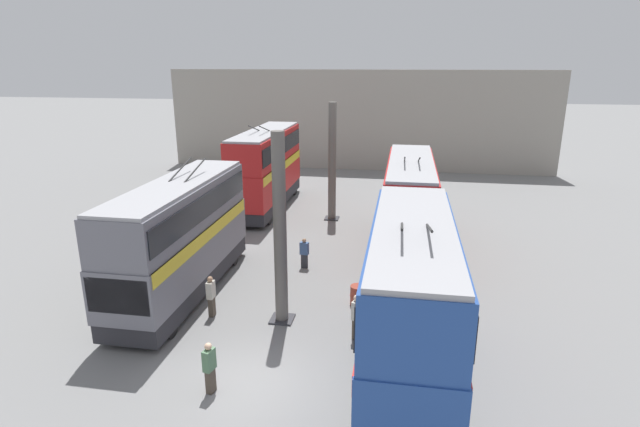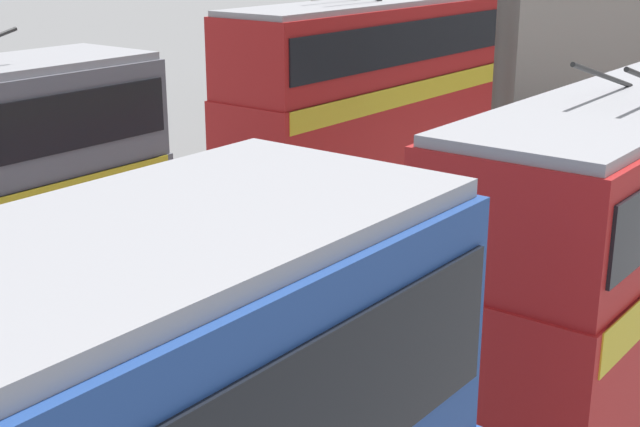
# 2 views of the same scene
# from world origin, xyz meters

# --- Properties ---
(ground_plane) EXTENTS (240.00, 240.00, 0.00)m
(ground_plane) POSITION_xyz_m (0.00, 0.00, 0.00)
(ground_plane) COLOR slate
(depot_back_wall) EXTENTS (0.50, 36.00, 9.18)m
(depot_back_wall) POSITION_xyz_m (33.66, 0.00, 4.59)
(depot_back_wall) COLOR gray
(depot_back_wall) RESTS_ON ground_plane
(support_column_near) EXTENTS (0.90, 0.90, 7.47)m
(support_column_near) POSITION_xyz_m (4.09, 0.00, 3.61)
(support_column_near) COLOR #605B56
(support_column_near) RESTS_ON ground_plane
(support_column_far) EXTENTS (0.90, 0.90, 7.47)m
(support_column_far) POSITION_xyz_m (17.62, 0.00, 3.61)
(support_column_far) COLOR #605B56
(support_column_far) RESTS_ON ground_plane
(bus_left_near) EXTENTS (9.06, 2.54, 6.01)m
(bus_left_near) POSITION_xyz_m (0.59, -4.84, 3.06)
(bus_left_near) COLOR black
(bus_left_near) RESTS_ON ground_plane
(bus_left_far) EXTENTS (10.30, 2.54, 5.55)m
(bus_left_far) POSITION_xyz_m (12.82, -4.84, 2.80)
(bus_left_far) COLOR black
(bus_left_far) RESTS_ON ground_plane
(bus_right_near) EXTENTS (10.04, 2.54, 5.63)m
(bus_right_near) POSITION_xyz_m (5.75, 4.84, 2.84)
(bus_right_near) COLOR black
(bus_right_near) RESTS_ON ground_plane
(bus_right_far) EXTENTS (10.50, 2.54, 6.03)m
(bus_right_far) POSITION_xyz_m (19.45, 4.84, 3.08)
(bus_right_far) COLOR black
(bus_right_far) RESTS_ON ground_plane
(person_aisle_foreground) EXTENTS (0.46, 0.33, 1.71)m
(person_aisle_foreground) POSITION_xyz_m (-0.68, 1.08, 0.91)
(person_aisle_foreground) COLOR #473D33
(person_aisle_foreground) RESTS_ON ground_plane
(person_aisle_midway) EXTENTS (0.30, 0.45, 1.54)m
(person_aisle_midway) POSITION_xyz_m (9.40, 0.16, 0.80)
(person_aisle_midway) COLOR #2D2D33
(person_aisle_midway) RESTS_ON ground_plane
(person_by_left_row) EXTENTS (0.47, 0.36, 1.76)m
(person_by_left_row) POSITION_xyz_m (3.21, -3.02, 0.93)
(person_by_left_row) COLOR #473D33
(person_by_left_row) RESTS_ON ground_plane
(person_by_right_row) EXTENTS (0.43, 0.25, 1.72)m
(person_by_right_row) POSITION_xyz_m (3.95, 2.86, 0.91)
(person_by_right_row) COLOR #473D33
(person_by_right_row) RESTS_ON ground_plane
(oil_drum) EXTENTS (0.66, 0.66, 0.85)m
(oil_drum) POSITION_xyz_m (5.92, -2.82, 0.42)
(oil_drum) COLOR #933828
(oil_drum) RESTS_ON ground_plane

